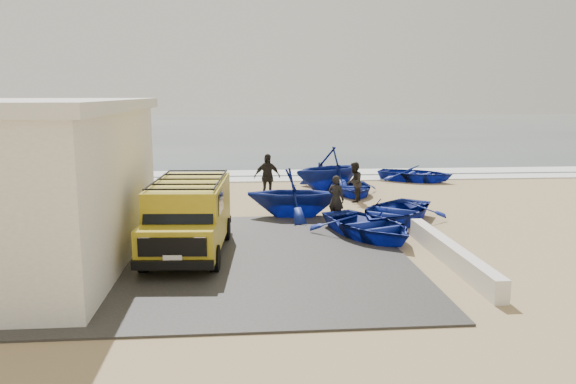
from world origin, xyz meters
name	(u,v)px	position (x,y,z in m)	size (l,w,h in m)	color
ground	(258,239)	(0.00, 0.00, 0.00)	(160.00, 160.00, 0.00)	tan
slab	(187,258)	(-2.00, -2.00, 0.03)	(12.00, 10.00, 0.05)	#373533
ocean	(244,128)	(0.00, 56.00, 0.00)	(180.00, 88.00, 0.01)	#385166
surf_line	(251,180)	(0.00, 12.00, 0.03)	(180.00, 1.60, 0.06)	white
surf_wash	(250,173)	(0.00, 14.50, 0.02)	(180.00, 2.20, 0.04)	white
parapet	(451,254)	(5.00, -3.00, 0.28)	(0.35, 6.00, 0.55)	silver
van	(189,214)	(-1.96, -1.42, 1.14)	(2.26, 5.04, 2.11)	gold
boat_near_left	(368,225)	(3.43, -0.14, 0.40)	(2.77, 3.88, 0.80)	navy
boat_near_right	(394,211)	(4.77, 1.74, 0.42)	(2.89, 4.05, 0.84)	navy
boat_mid_left	(294,193)	(1.42, 3.00, 0.89)	(2.93, 3.40, 1.79)	navy
boat_mid_right	(354,188)	(4.46, 7.25, 0.33)	(2.28, 3.19, 0.66)	navy
boat_far_left	(329,168)	(3.58, 8.75, 1.01)	(3.30, 3.82, 2.01)	navy
boat_far_right	(415,174)	(8.41, 10.94, 0.39)	(2.68, 3.75, 0.78)	navy
fisherman_front	(336,199)	(2.78, 2.05, 0.83)	(0.61, 0.40, 1.66)	black
fisherman_middle	(354,182)	(4.17, 5.71, 0.83)	(0.81, 0.63, 1.66)	black
fisherman_back	(267,177)	(0.59, 6.48, 0.98)	(1.15, 0.48, 1.96)	black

